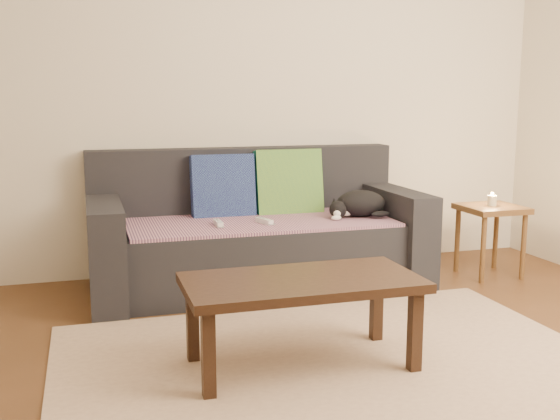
{
  "coord_description": "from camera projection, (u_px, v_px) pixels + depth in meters",
  "views": [
    {
      "loc": [
        -1.05,
        -2.45,
        1.21
      ],
      "look_at": [
        0.05,
        1.2,
        0.55
      ],
      "focal_mm": 42.0,
      "sensor_mm": 36.0,
      "label": 1
    }
  ],
  "objects": [
    {
      "name": "ground",
      "position": [
        349.0,
        382.0,
        2.82
      ],
      "size": [
        4.5,
        4.5,
        0.0
      ],
      "primitive_type": "plane",
      "color": "brown",
      "rests_on": "ground"
    },
    {
      "name": "side_table",
      "position": [
        491.0,
        218.0,
        4.44
      ],
      "size": [
        0.39,
        0.39,
        0.48
      ],
      "color": "brown",
      "rests_on": "ground"
    },
    {
      "name": "wii_remote_a",
      "position": [
        218.0,
        223.0,
        3.96
      ],
      "size": [
        0.04,
        0.15,
        0.03
      ],
      "primitive_type": "cube",
      "rotation": [
        0.0,
        0.0,
        1.56
      ],
      "color": "white",
      "rests_on": "throw_blanket"
    },
    {
      "name": "candle",
      "position": [
        492.0,
        200.0,
        4.42
      ],
      "size": [
        0.06,
        0.06,
        0.09
      ],
      "color": "beige",
      "rests_on": "side_table"
    },
    {
      "name": "cushion_navy",
      "position": [
        223.0,
        186.0,
        4.3
      ],
      "size": [
        0.42,
        0.16,
        0.43
      ],
      "primitive_type": "cube",
      "rotation": [
        -0.15,
        0.0,
        0.0
      ],
      "color": "#101047",
      "rests_on": "throw_blanket"
    },
    {
      "name": "cushion_green",
      "position": [
        288.0,
        184.0,
        4.43
      ],
      "size": [
        0.46,
        0.19,
        0.47
      ],
      "primitive_type": "cube",
      "rotation": [
        -0.17,
        0.0,
        0.0
      ],
      "color": "#0B4A3F",
      "rests_on": "throw_blanket"
    },
    {
      "name": "cat",
      "position": [
        359.0,
        204.0,
        4.26
      ],
      "size": [
        0.44,
        0.35,
        0.17
      ],
      "rotation": [
        0.0,
        0.0,
        -0.4
      ],
      "color": "black",
      "rests_on": "throw_blanket"
    },
    {
      "name": "coffee_table",
      "position": [
        302.0,
        289.0,
        2.91
      ],
      "size": [
        1.05,
        0.52,
        0.42
      ],
      "color": "black",
      "rests_on": "rug"
    },
    {
      "name": "rug",
      "position": [
        336.0,
        367.0,
        2.96
      ],
      "size": [
        2.5,
        1.8,
        0.01
      ],
      "primitive_type": "cube",
      "color": "tan",
      "rests_on": "ground"
    },
    {
      "name": "sofa",
      "position": [
        256.0,
        238.0,
        4.25
      ],
      "size": [
        2.1,
        0.94,
        0.87
      ],
      "color": "#232328",
      "rests_on": "ground"
    },
    {
      "name": "throw_blanket",
      "position": [
        260.0,
        222.0,
        4.14
      ],
      "size": [
        1.66,
        0.74,
        0.02
      ],
      "primitive_type": "cube",
      "color": "#45284C",
      "rests_on": "sofa"
    },
    {
      "name": "wii_remote_b",
      "position": [
        264.0,
        221.0,
        4.03
      ],
      "size": [
        0.08,
        0.15,
        0.03
      ],
      "primitive_type": "cube",
      "rotation": [
        0.0,
        0.0,
        1.89
      ],
      "color": "white",
      "rests_on": "throw_blanket"
    },
    {
      "name": "back_wall",
      "position": [
        240.0,
        84.0,
        4.48
      ],
      "size": [
        4.5,
        0.04,
        2.6
      ],
      "primitive_type": "cube",
      "color": "beige",
      "rests_on": "ground"
    }
  ]
}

